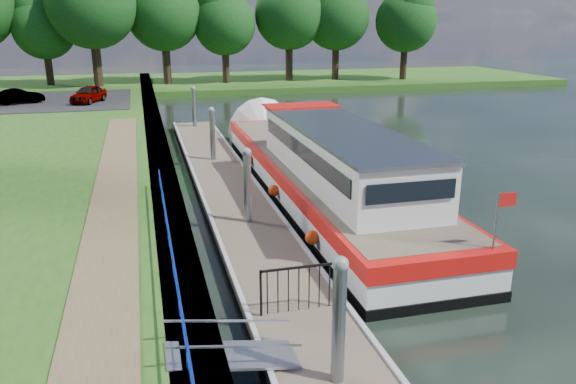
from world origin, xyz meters
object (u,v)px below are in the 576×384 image
object	(u,v)px
pontoon	(228,190)
barge	(316,167)
car_b	(19,96)
car_a	(88,94)

from	to	relation	value
pontoon	barge	distance (m)	3.76
pontoon	car_b	size ratio (longest dim) A/B	8.92
car_b	pontoon	bearing A→B (deg)	-176.93
pontoon	car_b	bearing A→B (deg)	116.73
pontoon	car_a	world-z (taller)	car_a
pontoon	car_a	distance (m)	24.16
car_a	car_b	bearing A→B (deg)	-164.64
car_b	barge	bearing A→B (deg)	-171.13
pontoon	car_a	size ratio (longest dim) A/B	8.05
car_a	car_b	size ratio (longest dim) A/B	1.11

